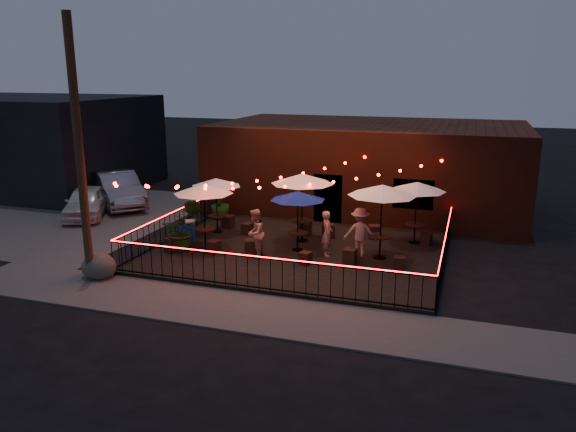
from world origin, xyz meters
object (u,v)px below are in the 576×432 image
cafe_table_4 (382,191)px  boulder (99,267)px  cafe_table_2 (298,196)px  cafe_table_5 (417,187)px  cafe_table_1 (216,183)px  cafe_table_3 (302,180)px  cafe_table_0 (203,190)px  utility_pole (79,154)px  cooler (187,231)px

cafe_table_4 → boulder: bearing=-151.9°
cafe_table_2 → cafe_table_5: cafe_table_5 is taller
cafe_table_1 → cafe_table_3: (3.54, -0.10, 0.37)m
cafe_table_0 → cafe_table_2: 3.36m
cafe_table_5 → utility_pole: bearing=-143.5°
utility_pole → cafe_table_2: bearing=40.5°
cafe_table_2 → boulder: bearing=-140.7°
cafe_table_0 → cafe_table_3: cafe_table_3 is taller
cafe_table_2 → cafe_table_4: (2.92, 0.08, 0.37)m
cafe_table_2 → boulder: size_ratio=2.40×
boulder → cafe_table_3: bearing=47.2°
cafe_table_1 → cafe_table_3: cafe_table_3 is taller
cafe_table_1 → boulder: (-1.49, -5.53, -1.73)m
cafe_table_2 → boulder: 6.98m
cafe_table_2 → cafe_table_5: 4.47m
cafe_table_1 → cafe_table_3: 3.56m
cafe_table_3 → cooler: cafe_table_3 is taller
cafe_table_3 → cafe_table_5: (4.06, 1.09, -0.24)m
utility_pole → cafe_table_3: (5.14, 5.71, -1.51)m
cafe_table_4 → cafe_table_0: bearing=-172.3°
boulder → cafe_table_5: bearing=35.7°
cafe_table_3 → boulder: (-5.04, -5.44, -2.10)m
cafe_table_0 → boulder: (-1.96, -3.52, -1.90)m
cafe_table_2 → cooler: (-4.27, -0.26, -1.57)m
boulder → cafe_table_4: bearing=28.1°
utility_pole → cafe_table_4: 9.59m
cafe_table_0 → utility_pole: bearing=-118.6°
cafe_table_5 → cooler: cafe_table_5 is taller
cafe_table_3 → cooler: 4.73m
cooler → utility_pole: bearing=-125.3°
cafe_table_3 → cafe_table_4: cafe_table_3 is taller
cafe_table_1 → utility_pole: bearing=-105.4°
cooler → boulder: size_ratio=0.79×
cafe_table_0 → cafe_table_4: size_ratio=1.00×
cafe_table_4 → cooler: cafe_table_4 is taller
cafe_table_3 → cafe_table_5: 4.21m
cafe_table_2 → cafe_table_4: bearing=1.5°
cafe_table_0 → cafe_table_4: 6.25m
utility_pole → boulder: size_ratio=7.96×
cooler → cafe_table_0: bearing=-47.8°
cooler → cafe_table_3: bearing=-2.1°
cafe_table_1 → cafe_table_4: bearing=-10.0°
cafe_table_0 → cafe_table_2: size_ratio=1.12×
cafe_table_0 → cafe_table_1: 2.07m
cafe_table_2 → cafe_table_3: 1.23m
cafe_table_3 → cafe_table_5: bearing=15.0°
utility_pole → cafe_table_3: utility_pole is taller
cafe_table_1 → cafe_table_5: (7.60, 0.99, 0.13)m
cafe_table_0 → cafe_table_5: bearing=22.8°
cooler → cafe_table_2: bearing=-17.8°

